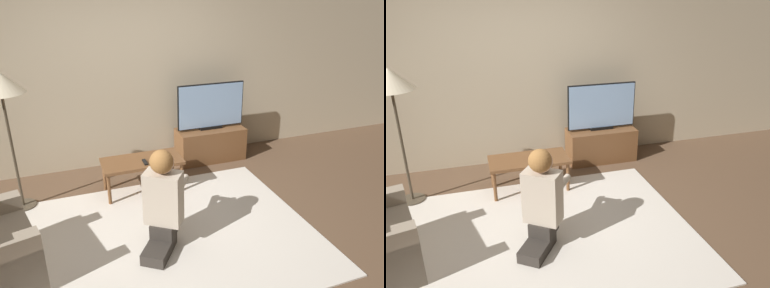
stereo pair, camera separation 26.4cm
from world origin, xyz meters
TOP-DOWN VIEW (x-y plane):
  - ground_plane at (0.00, 0.00)m, footprint 10.00×10.00m
  - wall_back at (0.00, 1.93)m, footprint 10.00×0.06m
  - rug at (0.00, 0.00)m, footprint 2.87×2.26m
  - tv_stand at (1.10, 1.58)m, footprint 0.96×0.42m
  - tv at (1.10, 1.59)m, footprint 0.97×0.08m
  - coffee_table at (-0.03, 1.00)m, footprint 0.95×0.46m
  - floor_lamp at (-1.40, 1.11)m, footprint 0.48×0.48m
  - person_kneeling at (-0.09, -0.11)m, footprint 0.64×0.77m
  - remote at (-0.01, 0.91)m, footprint 0.04×0.15m

SIDE VIEW (x-z plane):
  - ground_plane at x=0.00m, z-range 0.00..0.00m
  - rug at x=0.00m, z-range 0.00..0.02m
  - tv_stand at x=1.10m, z-range 0.00..0.47m
  - coffee_table at x=-0.03m, z-range 0.16..0.58m
  - remote at x=-0.01m, z-range 0.42..0.43m
  - person_kneeling at x=-0.09m, z-range 0.03..1.02m
  - tv at x=1.10m, z-range 0.47..1.12m
  - wall_back at x=0.00m, z-range 0.00..2.60m
  - floor_lamp at x=-1.40m, z-range 0.59..2.15m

